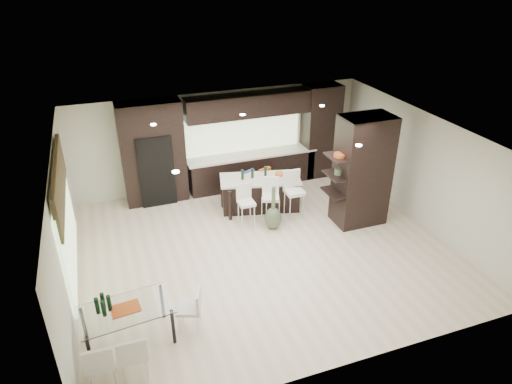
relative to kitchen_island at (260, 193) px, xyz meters
name	(u,v)px	position (x,y,z in m)	size (l,w,h in m)	color
ground	(265,249)	(-0.55, -1.82, -0.42)	(8.00, 8.00, 0.00)	beige
back_wall	(221,140)	(-0.55, 1.68, 0.93)	(8.00, 0.02, 2.70)	beige
left_wall	(64,230)	(-4.55, -1.82, 0.93)	(0.02, 7.00, 2.70)	beige
right_wall	(422,169)	(3.45, -1.82, 0.93)	(0.02, 7.00, 2.70)	beige
ceiling	(266,136)	(-0.55, -1.82, 2.28)	(8.00, 7.00, 0.02)	white
window_left	(67,225)	(-4.51, -1.62, 0.93)	(0.04, 3.20, 1.90)	#B2D199
window_back	(242,131)	(0.05, 1.64, 1.13)	(3.40, 0.04, 1.20)	#B2D199
stone_accent	(59,182)	(-4.48, -1.62, 1.83)	(0.08, 3.00, 0.80)	brown
ceiling_spots	(262,133)	(-0.55, -1.57, 2.26)	(4.00, 3.00, 0.02)	white
back_cabinetry	(242,141)	(-0.05, 1.35, 0.93)	(6.80, 0.68, 2.70)	black
refrigerator	(155,168)	(-2.45, 1.30, 0.53)	(0.90, 0.68, 1.90)	black
partition_column	(362,171)	(2.05, -1.42, 0.93)	(1.20, 0.80, 2.70)	black
kitchen_island	(260,193)	(0.00, 0.00, 0.00)	(2.01, 0.86, 0.84)	black
stool_left	(246,210)	(-0.62, -0.72, 0.01)	(0.38, 0.38, 0.85)	white
stool_mid	(270,205)	(0.00, -0.74, 0.04)	(0.41, 0.41, 0.92)	white
stool_right	(294,200)	(0.62, -0.75, 0.07)	(0.44, 0.44, 0.99)	white
bench	(262,193)	(0.16, 0.29, -0.16)	(1.33, 0.51, 0.51)	black
floor_vase	(273,208)	(-0.06, -1.07, 0.14)	(0.41, 0.41, 1.11)	#45533B
dining_table	(128,326)	(-3.69, -3.63, -0.06)	(1.51, 0.85, 0.72)	white
chair_near	(133,355)	(-3.69, -4.36, -0.01)	(0.44, 0.44, 0.82)	white
chair_far	(101,364)	(-4.17, -4.36, -0.01)	(0.44, 0.44, 0.81)	white
chair_end	(189,311)	(-2.66, -3.63, -0.04)	(0.41, 0.41, 0.75)	white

